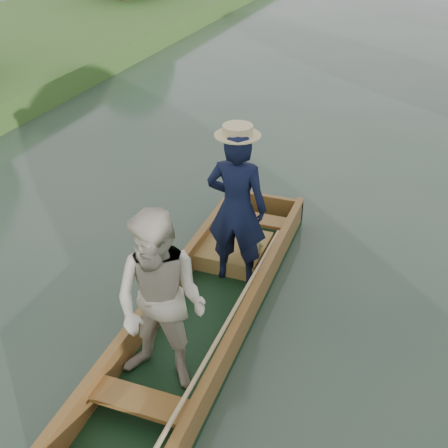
% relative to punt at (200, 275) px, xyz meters
% --- Properties ---
extents(ground, '(120.00, 120.00, 0.00)m').
position_rel_punt_xyz_m(ground, '(-0.02, 0.20, -0.76)').
color(ground, '#283D30').
rests_on(ground, ground).
extents(punt, '(1.12, 5.12, 2.09)m').
position_rel_punt_xyz_m(punt, '(0.00, 0.00, 0.00)').
color(punt, black).
rests_on(punt, ground).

